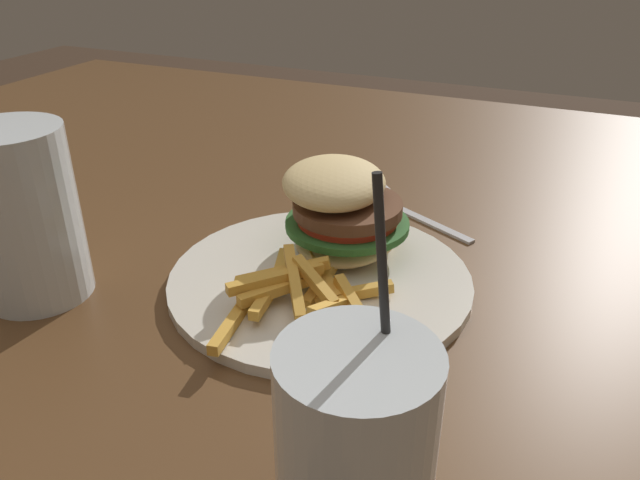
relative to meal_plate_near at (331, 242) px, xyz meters
name	(u,v)px	position (x,y,z in m)	size (l,w,h in m)	color
dining_table	(79,345)	(-0.11, 0.23, -0.11)	(1.57, 1.30, 0.76)	brown
meal_plate_near	(331,242)	(0.00, 0.00, 0.00)	(0.28, 0.28, 0.10)	silver
beer_glass	(21,218)	(-0.14, 0.23, 0.04)	(0.09, 0.09, 0.15)	silver
juice_glass	(355,452)	(-0.25, -0.12, 0.02)	(0.09, 0.09, 0.20)	silver
spoon	(374,192)	(0.18, 0.02, -0.02)	(0.11, 0.18, 0.02)	silver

